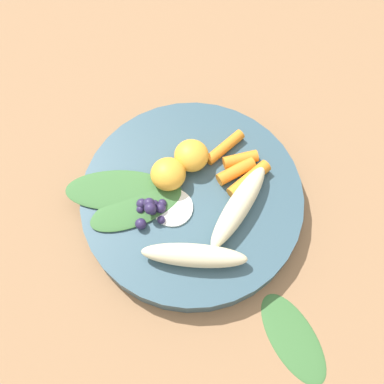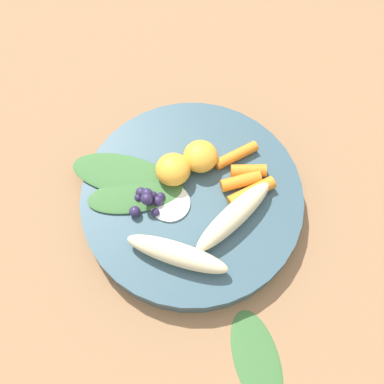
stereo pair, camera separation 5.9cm
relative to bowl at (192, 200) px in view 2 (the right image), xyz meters
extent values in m
plane|color=#99704C|center=(0.00, 0.00, -0.01)|extent=(2.40, 2.40, 0.00)
cylinder|color=#385666|center=(0.00, 0.00, 0.00)|extent=(0.29, 0.29, 0.03)
ellipsoid|color=beige|center=(0.03, 0.05, 0.03)|extent=(0.11, 0.10, 0.03)
ellipsoid|color=beige|center=(0.08, -0.01, 0.03)|extent=(0.06, 0.13, 0.03)
ellipsoid|color=#F4A833|center=(-0.03, -0.03, 0.03)|extent=(0.05, 0.05, 0.03)
ellipsoid|color=#F4A833|center=(-0.05, 0.01, 0.03)|extent=(0.04, 0.04, 0.03)
cylinder|color=orange|center=(-0.01, 0.07, 0.02)|extent=(0.05, 0.06, 0.02)
cylinder|color=orange|center=(-0.02, 0.06, 0.02)|extent=(0.03, 0.05, 0.02)
cylinder|color=orange|center=(-0.04, 0.07, 0.02)|extent=(0.02, 0.05, 0.02)
cylinder|color=orange|center=(-0.06, 0.05, 0.02)|extent=(0.05, 0.06, 0.01)
sphere|color=#2D234C|center=(0.03, -0.04, 0.02)|extent=(0.01, 0.01, 0.01)
sphere|color=#2D234C|center=(0.01, -0.07, 0.02)|extent=(0.01, 0.01, 0.01)
sphere|color=#2D234C|center=(0.02, -0.05, 0.02)|extent=(0.01, 0.01, 0.01)
sphere|color=#2D234C|center=(0.01, -0.05, 0.02)|extent=(0.01, 0.01, 0.01)
sphere|color=#2D234C|center=(0.03, -0.07, 0.02)|extent=(0.01, 0.01, 0.01)
sphere|color=#2D234C|center=(0.01, -0.04, 0.02)|extent=(0.01, 0.01, 0.01)
sphere|color=#2D234C|center=(0.01, -0.05, 0.02)|extent=(0.01, 0.01, 0.01)
sphere|color=#2D234C|center=(0.01, -0.06, 0.02)|extent=(0.01, 0.01, 0.01)
sphere|color=#2D234C|center=(0.01, -0.04, 0.02)|extent=(0.01, 0.01, 0.01)
sphere|color=#2D234C|center=(0.02, -0.05, 0.03)|extent=(0.01, 0.01, 0.01)
sphere|color=#2D234C|center=(0.01, -0.05, 0.03)|extent=(0.01, 0.01, 0.01)
cylinder|color=white|center=(0.01, -0.03, 0.02)|extent=(0.05, 0.05, 0.00)
ellipsoid|color=#3D7038|center=(-0.02, -0.09, 0.02)|extent=(0.08, 0.14, 0.01)
ellipsoid|color=#3D7038|center=(0.01, -0.07, 0.02)|extent=(0.08, 0.13, 0.01)
ellipsoid|color=#3D7038|center=(0.19, 0.09, -0.01)|extent=(0.13, 0.09, 0.01)
camera|label=1|loc=(0.24, -0.04, 0.56)|focal=43.93mm
camera|label=2|loc=(0.25, 0.02, 0.56)|focal=43.93mm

